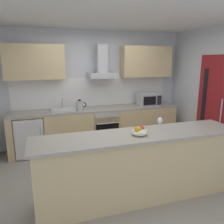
% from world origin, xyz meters
% --- Properties ---
extents(ground, '(5.22, 4.52, 0.02)m').
position_xyz_m(ground, '(0.00, 0.00, -0.01)').
color(ground, gray).
extents(ceiling, '(5.22, 4.52, 0.02)m').
position_xyz_m(ceiling, '(0.00, 0.00, 2.61)').
color(ceiling, white).
extents(wall_back, '(5.22, 0.12, 2.60)m').
position_xyz_m(wall_back, '(0.00, 1.82, 1.30)').
color(wall_back, silver).
rests_on(wall_back, ground).
extents(backsplash_tile, '(3.59, 0.02, 0.66)m').
position_xyz_m(backsplash_tile, '(0.00, 1.75, 1.23)').
color(backsplash_tile, white).
extents(counter_back, '(3.72, 0.60, 0.90)m').
position_xyz_m(counter_back, '(0.00, 1.44, 0.45)').
color(counter_back, '#D1B784').
rests_on(counter_back, ground).
extents(counter_island, '(2.90, 0.64, 0.98)m').
position_xyz_m(counter_island, '(0.09, -0.66, 0.49)').
color(counter_island, '#D1B784').
rests_on(counter_island, ground).
extents(upper_cabinets, '(3.67, 0.32, 0.70)m').
position_xyz_m(upper_cabinets, '(-0.00, 1.59, 1.91)').
color(upper_cabinets, '#D1B784').
extents(side_door, '(0.08, 0.85, 2.05)m').
position_xyz_m(side_door, '(2.10, 0.27, 1.03)').
color(side_door, maroon).
rests_on(side_door, ground).
extents(oven, '(0.60, 0.62, 0.80)m').
position_xyz_m(oven, '(0.16, 1.41, 0.46)').
color(oven, slate).
rests_on(oven, ground).
extents(refrigerator, '(0.58, 0.60, 0.85)m').
position_xyz_m(refrigerator, '(-1.44, 1.41, 0.43)').
color(refrigerator, white).
rests_on(refrigerator, ground).
extents(microwave, '(0.50, 0.38, 0.30)m').
position_xyz_m(microwave, '(1.24, 1.39, 1.05)').
color(microwave, '#B7BABC').
rests_on(microwave, counter_back).
extents(sink, '(0.50, 0.40, 0.26)m').
position_xyz_m(sink, '(-0.74, 1.42, 0.93)').
color(sink, silver).
rests_on(sink, counter_back).
extents(kettle, '(0.29, 0.15, 0.24)m').
position_xyz_m(kettle, '(-0.39, 1.38, 1.01)').
color(kettle, '#B7BABC').
rests_on(kettle, counter_back).
extents(range_hood, '(0.62, 0.45, 0.72)m').
position_xyz_m(range_hood, '(0.16, 1.54, 1.79)').
color(range_hood, '#B7BABC').
extents(wine_glass, '(0.08, 0.08, 0.18)m').
position_xyz_m(wine_glass, '(0.45, -0.57, 1.10)').
color(wine_glass, silver).
rests_on(wine_glass, counter_island).
extents(fruit_bowl, '(0.22, 0.22, 0.13)m').
position_xyz_m(fruit_bowl, '(0.07, -0.70, 1.02)').
color(fruit_bowl, beige).
rests_on(fruit_bowl, counter_island).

